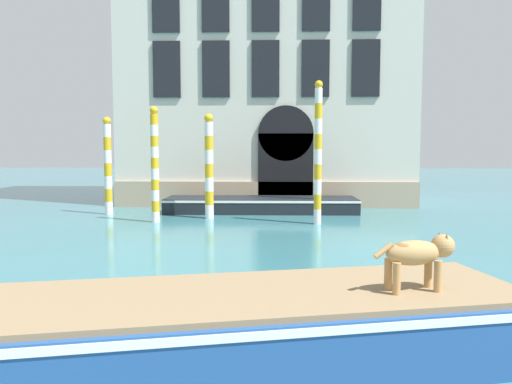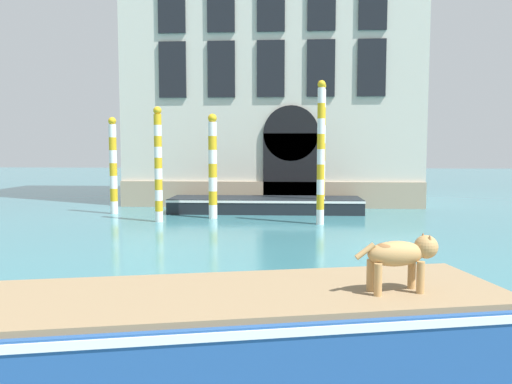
{
  "view_description": "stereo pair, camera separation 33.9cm",
  "coord_description": "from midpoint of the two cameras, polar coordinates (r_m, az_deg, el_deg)",
  "views": [
    {
      "loc": [
        2.9,
        1.1,
        2.24
      ],
      "look_at": [
        2.45,
        13.12,
        1.2
      ],
      "focal_mm": 35.0,
      "sensor_mm": 36.0,
      "label": 1
    },
    {
      "loc": [
        3.24,
        1.11,
        2.24
      ],
      "look_at": [
        2.45,
        13.12,
        1.2
      ],
      "focal_mm": 35.0,
      "sensor_mm": 36.0,
      "label": 2
    }
  ],
  "objects": [
    {
      "name": "mooring_pole_0",
      "position": [
        17.8,
        -17.1,
        2.92
      ],
      "size": [
        0.27,
        0.27,
        3.32
      ],
      "color": "white",
      "rests_on": "ground_plane"
    },
    {
      "name": "dog_on_deck",
      "position": [
        5.45,
        16.44,
        -6.76
      ],
      "size": [
        0.89,
        0.41,
        0.6
      ],
      "rotation": [
        0.0,
        0.0,
        0.26
      ],
      "color": "tan",
      "rests_on": "boat_foreground"
    },
    {
      "name": "mooring_pole_3",
      "position": [
        15.5,
        -12.11,
        3.13
      ],
      "size": [
        0.25,
        0.25,
        3.52
      ],
      "color": "white",
      "rests_on": "ground_plane"
    },
    {
      "name": "boat_foreground",
      "position": [
        5.37,
        -5.5,
        -15.09
      ],
      "size": [
        6.79,
        3.28,
        0.76
      ],
      "rotation": [
        0.0,
        0.0,
        0.23
      ],
      "color": "#234C8C",
      "rests_on": "ground_plane"
    },
    {
      "name": "mooring_pole_4",
      "position": [
        14.87,
        6.45,
        4.51
      ],
      "size": [
        0.23,
        0.23,
        4.24
      ],
      "color": "white",
      "rests_on": "ground_plane"
    },
    {
      "name": "mooring_pole_1",
      "position": [
        17.26,
        6.51,
        4.94
      ],
      "size": [
        0.22,
        0.22,
        4.47
      ],
      "color": "white",
      "rests_on": "ground_plane"
    },
    {
      "name": "boat_moored_near_palazzo",
      "position": [
        17.76,
        0.03,
        -1.43
      ],
      "size": [
        6.79,
        1.93,
        0.51
      ],
      "rotation": [
        0.0,
        0.0,
        0.01
      ],
      "color": "black",
      "rests_on": "ground_plane"
    },
    {
      "name": "mooring_pole_2",
      "position": [
        16.08,
        -5.99,
        3.0
      ],
      "size": [
        0.29,
        0.29,
        3.36
      ],
      "color": "white",
      "rests_on": "ground_plane"
    },
    {
      "name": "palazzo_left",
      "position": [
        22.69,
        0.81,
        18.98
      ],
      "size": [
        11.66,
        6.13,
        15.53
      ],
      "color": "beige",
      "rests_on": "ground_plane"
    }
  ]
}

